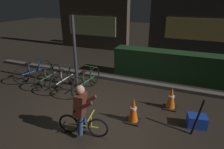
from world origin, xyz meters
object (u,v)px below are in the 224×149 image
Objects in this scene: parked_bike_leftmost at (34,71)px; parked_bike_center_right at (87,81)px; street_post at (75,53)px; parked_bike_center_left at (65,79)px; traffic_cone_far at (171,98)px; blue_crate at (197,121)px; parked_bike_left_mid at (48,76)px; traffic_cone_near at (133,110)px; closed_umbrella at (198,117)px; cyclist at (82,110)px.

parked_bike_center_right reaches higher than parked_bike_leftmost.
street_post is 1.03m from parked_bike_center_right.
street_post is 1.49× the size of parked_bike_center_left.
street_post reaches higher than traffic_cone_far.
parked_bike_leftmost is at bearing 172.20° from blue_crate.
parked_bike_left_mid reaches higher than blue_crate.
parked_bike_center_right is at bearing 168.61° from blue_crate.
parked_bike_leftmost is at bearing 164.49° from traffic_cone_near.
parked_bike_center_right is 3.52m from blue_crate.
traffic_cone_near is 1.02× the size of traffic_cone_far.
parked_bike_left_mid is at bearing 87.56° from parked_bike_center_left.
parked_bike_center_right reaches higher than parked_bike_left_mid.
parked_bike_center_left is 0.81m from parked_bike_center_right.
blue_crate is at bearing -84.01° from parked_bike_leftmost.
closed_umbrella reaches higher than parked_bike_left_mid.
street_post is 4.19m from closed_umbrella.
parked_bike_center_left reaches higher than traffic_cone_near.
street_post is 1.61× the size of parked_bike_left_mid.
parked_bike_leftmost is 1.87× the size of closed_umbrella.
traffic_cone_near is at bearing 34.67° from cyclist.
traffic_cone_near is at bearing -127.85° from traffic_cone_far.
parked_bike_left_mid is at bearing 132.97° from cyclist.
parked_bike_left_mid is at bearing 94.88° from parked_bike_center_right.
parked_bike_leftmost is 5.10m from traffic_cone_far.
traffic_cone_far is at bearing 38.54° from cyclist.
traffic_cone_far is 0.53× the size of cyclist.
parked_bike_left_mid is 3.22m from cyclist.
street_post is 5.56× the size of blue_crate.
parked_bike_left_mid is 1.53m from parked_bike_center_right.
cyclist is (-1.73, -1.94, 0.31)m from traffic_cone_far.
parked_bike_left_mid is at bearing -165.24° from street_post.
cyclist is at bearing 148.66° from closed_umbrella.
traffic_cone_far is (2.75, -0.07, -0.04)m from parked_bike_center_right.
parked_bike_leftmost is 3.61× the size of blue_crate.
parked_bike_center_right is 3.56m from closed_umbrella.
closed_umbrella reaches higher than parked_bike_center_right.
parked_bike_center_left is at bearing 98.76° from parked_bike_center_right.
closed_umbrella reaches higher than traffic_cone_far.
cyclist reaches higher than parked_bike_center_left.
cyclist is at bearing -55.23° from street_post.
parked_bike_leftmost is at bearing 75.48° from parked_bike_left_mid.
cyclist is (1.54, -2.21, -0.59)m from street_post.
parked_bike_leftmost is 3.99m from cyclist.
cyclist reaches higher than blue_crate.
closed_umbrella is (2.41, 1.06, -0.22)m from cyclist.
parked_bike_center_left is 2.41× the size of traffic_cone_near.
parked_bike_center_right is at bearing 178.55° from traffic_cone_far.
closed_umbrella is at bearing -101.86° from parked_bike_center_left.
street_post is 2.04m from parked_bike_leftmost.
parked_bike_leftmost is 4.47m from traffic_cone_near.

